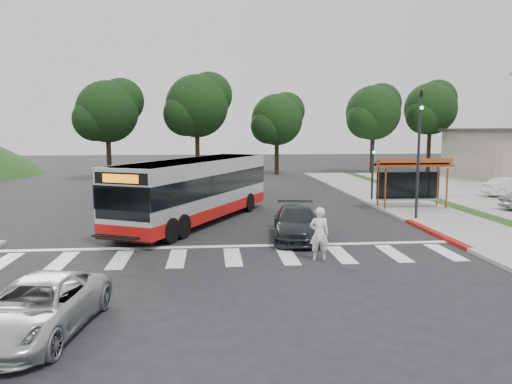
{
  "coord_description": "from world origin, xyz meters",
  "views": [
    {
      "loc": [
        -0.77,
        -22.6,
        4.59
      ],
      "look_at": [
        1.41,
        1.11,
        1.6
      ],
      "focal_mm": 35.0,
      "sensor_mm": 36.0,
      "label": 1
    }
  ],
  "objects": [
    {
      "name": "sidewalk_east",
      "position": [
        11.0,
        8.0,
        0.06
      ],
      "size": [
        4.0,
        40.0,
        0.12
      ],
      "primitive_type": "cube",
      "color": "gray",
      "rests_on": "ground"
    },
    {
      "name": "crosswalk_ladder",
      "position": [
        0.0,
        -5.0,
        0.01
      ],
      "size": [
        18.0,
        2.6,
        0.01
      ],
      "primitive_type": "cube",
      "color": "silver",
      "rests_on": "ground"
    },
    {
      "name": "curb_east",
      "position": [
        9.0,
        8.0,
        0.07
      ],
      "size": [
        0.3,
        40.0,
        0.15
      ],
      "primitive_type": "cube",
      "color": "#9E9991",
      "rests_on": "ground"
    },
    {
      "name": "dark_sedan",
      "position": [
        2.82,
        -2.16,
        0.68
      ],
      "size": [
        2.55,
        4.94,
        1.37
      ],
      "primitive_type": "imported",
      "rotation": [
        0.0,
        0.0,
        -0.14
      ],
      "color": "#222627",
      "rests_on": "ground"
    },
    {
      "name": "pedestrian",
      "position": [
        3.02,
        -5.67,
        0.95
      ],
      "size": [
        0.71,
        0.48,
        1.89
      ],
      "primitive_type": "imported",
      "rotation": [
        0.0,
        0.0,
        3.1
      ],
      "color": "white",
      "rests_on": "ground"
    },
    {
      "name": "traffic_signal_ne_short",
      "position": [
        9.6,
        8.49,
        2.48
      ],
      "size": [
        0.18,
        0.37,
        4.0
      ],
      "color": "black",
      "rests_on": "ground"
    },
    {
      "name": "tree_north_c",
      "position": [
        -9.92,
        24.06,
        6.29
      ],
      "size": [
        6.16,
        5.74,
        9.3
      ],
      "color": "black",
      "rests_on": "ground"
    },
    {
      "name": "tree_north_b",
      "position": [
        6.07,
        28.06,
        5.66
      ],
      "size": [
        5.72,
        5.33,
        8.43
      ],
      "color": "black",
      "rests_on": "ground"
    },
    {
      "name": "transit_bus",
      "position": [
        -1.48,
        2.09,
        1.56
      ],
      "size": [
        7.73,
        11.97,
        3.12
      ],
      "primitive_type": null,
      "rotation": [
        0.0,
        0.0,
        -0.46
      ],
      "color": "#B3B5B8",
      "rests_on": "ground"
    },
    {
      "name": "traffic_signal_ne_tall",
      "position": [
        9.6,
        1.49,
        3.88
      ],
      "size": [
        0.18,
        0.37,
        6.5
      ],
      "color": "black",
      "rests_on": "ground"
    },
    {
      "name": "bus_shelter",
      "position": [
        10.8,
        5.1,
        2.35
      ],
      "size": [
        4.2,
        1.6,
        2.86
      ],
      "color": "brown",
      "rests_on": "sidewalk_east"
    },
    {
      "name": "ground",
      "position": [
        0.0,
        0.0,
        0.0
      ],
      "size": [
        140.0,
        140.0,
        0.0
      ],
      "primitive_type": "plane",
      "color": "black",
      "rests_on": "ground"
    },
    {
      "name": "curb_east_red",
      "position": [
        9.0,
        -2.0,
        0.08
      ],
      "size": [
        0.32,
        6.0,
        0.15
      ],
      "primitive_type": "cube",
      "color": "maroon",
      "rests_on": "ground"
    },
    {
      "name": "tree_ne_a",
      "position": [
        16.08,
        28.06,
        6.39
      ],
      "size": [
        6.16,
        5.74,
        9.3
      ],
      "color": "black",
      "rests_on": "parking_lot"
    },
    {
      "name": "tree_north_a",
      "position": [
        -1.92,
        26.07,
        6.92
      ],
      "size": [
        6.6,
        6.15,
        10.17
      ],
      "color": "black",
      "rests_on": "ground"
    },
    {
      "name": "tree_ne_b",
      "position": [
        23.08,
        30.06,
        6.92
      ],
      "size": [
        6.16,
        5.74,
        10.02
      ],
      "color": "black",
      "rests_on": "ground"
    },
    {
      "name": "silver_suv_south",
      "position": [
        -4.67,
        -11.43,
        0.62
      ],
      "size": [
        2.71,
        4.75,
        1.25
      ],
      "primitive_type": "imported",
      "rotation": [
        0.0,
        0.0,
        -0.15
      ],
      "color": "#ADB0B2",
      "rests_on": "ground"
    }
  ]
}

